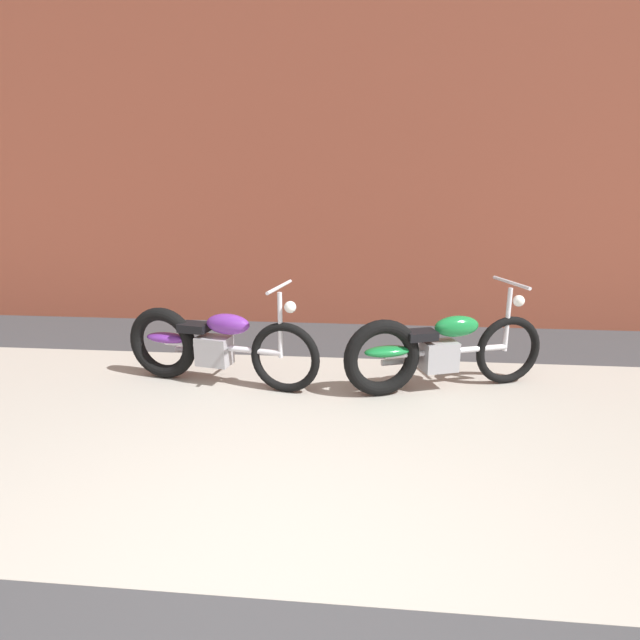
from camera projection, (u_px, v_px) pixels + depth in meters
The scene contains 5 objects.
ground_plane at pixel (267, 600), 2.46m from camera, with size 80.00×80.00×0.00m, color #38383A.
sidewalk_slab at pixel (309, 429), 4.14m from camera, with size 36.00×3.50×0.01m, color #9E998E.
brick_building_wall at pixel (338, 122), 6.75m from camera, with size 36.00×0.50×5.36m, color brown.
motorcycle_purple at pixel (207, 344), 5.00m from camera, with size 1.99×0.70×1.03m.
motorcycle_green at pixel (432, 351), 4.81m from camera, with size 1.93×0.86×1.03m.
Camera 1 is at (0.44, -1.99, 1.93)m, focal length 28.90 mm.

